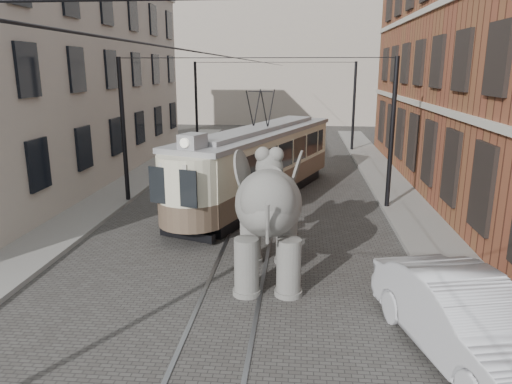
# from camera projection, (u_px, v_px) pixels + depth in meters

# --- Properties ---
(ground) EXTENTS (120.00, 120.00, 0.00)m
(ground) POSITION_uv_depth(u_px,v_px,m) (241.00, 263.00, 14.01)
(ground) COLOR #3F3D3A
(tram_rails) EXTENTS (1.54, 80.00, 0.02)m
(tram_rails) POSITION_uv_depth(u_px,v_px,m) (241.00, 262.00, 14.01)
(tram_rails) COLOR slate
(tram_rails) RESTS_ON ground
(sidewalk_right) EXTENTS (2.00, 60.00, 0.15)m
(sidewalk_right) POSITION_uv_depth(u_px,v_px,m) (452.00, 268.00, 13.45)
(sidewalk_right) COLOR slate
(sidewalk_right) RESTS_ON ground
(sidewalk_left) EXTENTS (2.00, 60.00, 0.15)m
(sidewalk_left) POSITION_uv_depth(u_px,v_px,m) (31.00, 253.00, 14.58)
(sidewalk_left) COLOR slate
(sidewalk_left) RESTS_ON ground
(stucco_building) EXTENTS (7.00, 24.00, 10.00)m
(stucco_building) POSITION_uv_depth(u_px,v_px,m) (44.00, 80.00, 23.38)
(stucco_building) COLOR #A09384
(stucco_building) RESTS_ON ground
(distant_block) EXTENTS (28.00, 10.00, 14.00)m
(distant_block) POSITION_uv_depth(u_px,v_px,m) (287.00, 54.00, 50.80)
(distant_block) COLOR #A09384
(distant_block) RESTS_ON ground
(catenary) EXTENTS (11.00, 30.20, 6.00)m
(catenary) POSITION_uv_depth(u_px,v_px,m) (252.00, 138.00, 18.09)
(catenary) COLOR black
(catenary) RESTS_ON ground
(tram) EXTENTS (6.34, 11.90, 4.68)m
(tram) POSITION_uv_depth(u_px,v_px,m) (261.00, 146.00, 20.20)
(tram) COLOR beige
(tram) RESTS_ON ground
(elephant) EXTENTS (3.27, 5.55, 3.30)m
(elephant) POSITION_uv_depth(u_px,v_px,m) (268.00, 220.00, 12.65)
(elephant) COLOR #5C5A55
(elephant) RESTS_ON ground
(parked_car) EXTENTS (3.02, 5.27, 1.64)m
(parked_car) POSITION_uv_depth(u_px,v_px,m) (466.00, 320.00, 9.22)
(parked_car) COLOR #B7B6BC
(parked_car) RESTS_ON ground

